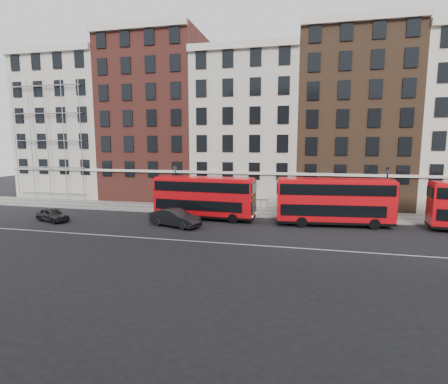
% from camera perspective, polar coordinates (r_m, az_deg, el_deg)
% --- Properties ---
extents(ground, '(120.00, 120.00, 0.00)m').
position_cam_1_polar(ground, '(29.62, -1.79, -7.11)').
color(ground, black).
rests_on(ground, ground).
extents(pavement, '(80.00, 5.00, 0.15)m').
position_cam_1_polar(pavement, '(39.57, 2.11, -3.11)').
color(pavement, slate).
rests_on(pavement, ground).
extents(kerb, '(80.00, 0.30, 0.16)m').
position_cam_1_polar(kerb, '(37.17, 1.37, -3.83)').
color(kerb, gray).
rests_on(kerb, ground).
extents(road_centre_line, '(70.00, 0.12, 0.01)m').
position_cam_1_polar(road_centre_line, '(27.76, -2.86, -8.15)').
color(road_centre_line, white).
rests_on(road_centre_line, ground).
extents(building_terrace, '(64.00, 11.95, 22.00)m').
position_cam_1_polar(building_terrace, '(46.20, 3.57, 11.16)').
color(building_terrace, '#BAB0A1').
rests_on(building_terrace, ground).
extents(bus_b, '(10.36, 3.02, 4.30)m').
position_cam_1_polar(bus_b, '(35.42, -3.28, -0.78)').
color(bus_b, red).
rests_on(bus_b, ground).
extents(bus_c, '(10.77, 3.60, 4.44)m').
position_cam_1_polar(bus_c, '(34.11, 17.45, -1.36)').
color(bus_c, red).
rests_on(bus_c, ground).
extents(car_rear, '(4.18, 2.73, 1.32)m').
position_cam_1_polar(car_rear, '(38.60, -26.23, -3.35)').
color(car_rear, '#242427').
rests_on(car_rear, ground).
extents(car_front, '(5.31, 3.24, 1.65)m').
position_cam_1_polar(car_front, '(32.87, -7.98, -4.17)').
color(car_front, black).
rests_on(car_front, ground).
extents(lamp_post_left, '(0.44, 0.44, 5.33)m').
position_cam_1_polar(lamp_post_left, '(39.09, -7.93, 1.14)').
color(lamp_post_left, black).
rests_on(lamp_post_left, pavement).
extents(lamp_post_right, '(0.44, 0.44, 5.33)m').
position_cam_1_polar(lamp_post_right, '(37.37, 24.99, 0.13)').
color(lamp_post_right, black).
rests_on(lamp_post_right, pavement).
extents(iron_railings, '(6.60, 0.06, 1.00)m').
position_cam_1_polar(iron_railings, '(41.60, 2.69, -1.75)').
color(iron_railings, black).
rests_on(iron_railings, pavement).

